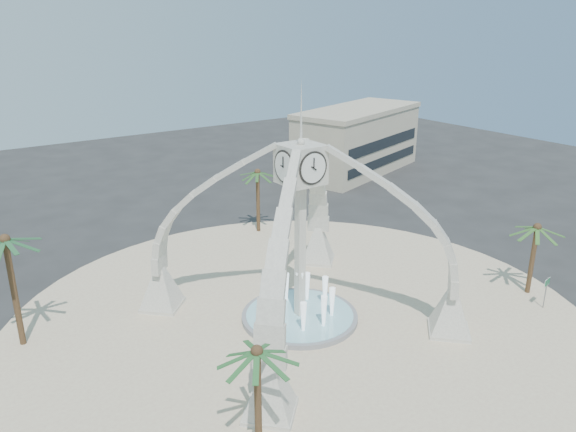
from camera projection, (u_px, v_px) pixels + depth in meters
ground at (300, 319)px, 38.80m from camera, size 140.00×140.00×0.00m
plaza at (300, 319)px, 38.79m from camera, size 40.00×40.00×0.06m
clock_tower at (300, 232)px, 36.65m from camera, size 17.94×17.94×16.30m
fountain at (300, 316)px, 38.71m from camera, size 8.00×8.00×3.62m
building_ne at (358, 140)px, 75.24m from camera, size 21.87×14.17×8.60m
palm_east at (537, 228)px, 40.84m from camera, size 4.85×4.85×6.03m
palm_west at (5, 241)px, 33.49m from camera, size 4.34×4.34×7.99m
palm_north at (258, 173)px, 52.97m from camera, size 3.79×3.79×6.70m
palm_south at (257, 353)px, 25.23m from camera, size 4.02×4.02×6.21m
street_sign at (546, 286)px, 39.70m from camera, size 0.89×0.20×2.45m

